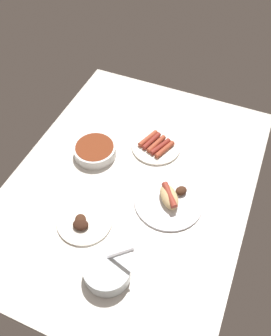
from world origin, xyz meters
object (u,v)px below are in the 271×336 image
at_px(plate_sausages, 156,145).
at_px(plate_hotdog_assembled, 169,199).
at_px(bowl_coleslaw, 107,270).
at_px(plate_grilled_meat, 84,221).
at_px(bowl_chili, 95,150).

bearing_deg(plate_sausages, plate_hotdog_assembled, -149.02).
relative_size(bowl_coleslaw, plate_sausages, 0.75).
height_order(plate_grilled_meat, bowl_coleslaw, bowl_coleslaw).
xyz_separation_m(bowl_chili, bowl_coleslaw, (-0.44, -0.27, 0.01)).
bearing_deg(plate_grilled_meat, bowl_coleslaw, -130.77).
relative_size(plate_grilled_meat, bowl_chili, 1.15).
bearing_deg(plate_hotdog_assembled, bowl_chili, 74.21).
bearing_deg(plate_hotdog_assembled, plate_grilled_meat, 128.95).
xyz_separation_m(plate_hotdog_assembled, bowl_chili, (0.10, 0.36, 0.01)).
height_order(bowl_coleslaw, plate_sausages, bowl_coleslaw).
distance_m(plate_grilled_meat, plate_sausages, 0.45).
xyz_separation_m(bowl_coleslaw, plate_sausages, (0.57, 0.05, -0.02)).
height_order(plate_grilled_meat, plate_hotdog_assembled, plate_hotdog_assembled).
bearing_deg(bowl_coleslaw, bowl_chili, 31.51).
xyz_separation_m(plate_grilled_meat, plate_hotdog_assembled, (0.20, -0.25, 0.01)).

